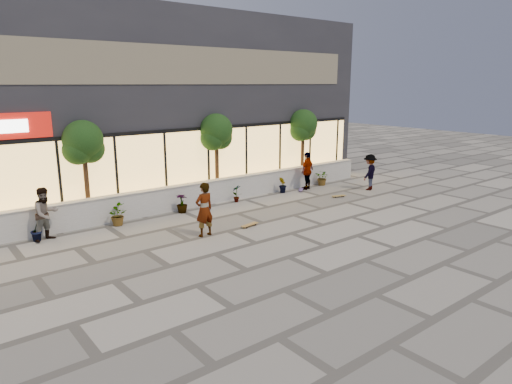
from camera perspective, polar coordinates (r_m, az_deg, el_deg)
ground at (r=14.30m, az=4.09°, el=-8.12°), size 80.00×80.00×0.00m
planter_wall at (r=19.62m, az=-9.80°, el=-0.68°), size 22.00×0.42×1.04m
retail_building at (r=24.03m, az=-16.59°, el=10.52°), size 24.00×9.17×8.50m
shrub_b at (r=17.25m, az=-25.72°, el=-4.23°), size 0.57×0.57×0.81m
shrub_c at (r=18.00m, az=-17.04°, el=-2.77°), size 0.68×0.77×0.81m
shrub_d at (r=19.13m, az=-9.25°, el=-1.39°), size 0.64×0.64×0.81m
shrub_e at (r=20.59m, az=-2.45°, el=-0.16°), size 0.46×0.35×0.81m
shrub_f at (r=22.30m, az=3.38°, el=0.89°), size 0.55×0.57×0.81m
shrub_g at (r=24.22m, az=8.33°, el=1.78°), size 0.77×0.84×0.81m
tree_midwest at (r=18.46m, az=-20.77°, el=5.54°), size 1.60×1.50×3.92m
tree_mideast at (r=21.05m, az=-4.98°, el=7.23°), size 1.60×1.50×3.92m
tree_east at (r=24.50m, az=5.91°, el=8.09°), size 1.60×1.50×3.92m
skater_center at (r=15.98m, az=-6.49°, el=-2.19°), size 0.73×0.50×1.93m
skater_left at (r=17.03m, az=-24.79°, el=-2.52°), size 1.09×0.97×1.85m
skater_right_near at (r=23.10m, az=6.43°, el=2.65°), size 1.21×0.79×1.91m
skater_right_far at (r=23.55m, az=14.01°, el=2.42°), size 1.32×1.01×1.81m
skateboard_center at (r=17.14m, az=-0.79°, el=-4.10°), size 0.82×0.35×0.10m
skateboard_right_near at (r=21.86m, az=10.30°, el=-0.47°), size 0.73×0.37×0.09m
skateboard_right_far at (r=22.86m, az=5.65°, el=0.30°), size 0.67×0.60×0.09m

